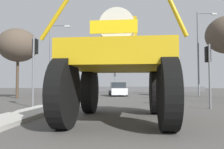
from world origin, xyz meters
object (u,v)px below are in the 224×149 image
(traffic_signal_far_left, at_px, (115,76))
(streetlight_far_right, at_px, (199,49))
(streetlight_far_left, at_px, (52,56))
(traffic_signal_far_right, at_px, (159,75))
(bare_tree_left, at_px, (18,45))
(oversize_sprayer, at_px, (119,66))
(traffic_signal_near_left, at_px, (35,56))
(traffic_signal_near_right, at_px, (208,62))
(sedan_ahead, at_px, (118,89))

(traffic_signal_far_left, bearing_deg, streetlight_far_right, -38.83)
(streetlight_far_left, xyz_separation_m, streetlight_far_right, (15.69, 2.20, 0.85))
(traffic_signal_far_right, relative_size, bare_tree_left, 0.57)
(oversize_sprayer, relative_size, traffic_signal_near_left, 1.47)
(traffic_signal_near_right, height_order, bare_tree_left, bare_tree_left)
(traffic_signal_far_left, xyz_separation_m, bare_tree_left, (-8.31, -12.63, 2.41))
(streetlight_far_right, bearing_deg, traffic_signal_far_left, 141.17)
(oversize_sprayer, xyz_separation_m, traffic_signal_far_right, (4.97, 24.26, 0.71))
(traffic_signal_far_right, distance_m, streetlight_far_right, 8.79)
(oversize_sprayer, bearing_deg, traffic_signal_far_right, -9.42)
(traffic_signal_far_left, height_order, streetlight_far_left, streetlight_far_left)
(sedan_ahead, height_order, traffic_signal_near_right, traffic_signal_near_right)
(bare_tree_left, bearing_deg, traffic_signal_far_right, 40.52)
(traffic_signal_far_left, bearing_deg, traffic_signal_near_right, -73.09)
(traffic_signal_near_right, distance_m, traffic_signal_far_right, 20.16)
(traffic_signal_near_left, bearing_deg, bare_tree_left, 122.75)
(oversize_sprayer, distance_m, traffic_signal_near_left, 6.49)
(streetlight_far_left, relative_size, bare_tree_left, 1.17)
(sedan_ahead, xyz_separation_m, traffic_signal_far_left, (-0.75, 7.47, 1.76))
(traffic_signal_near_left, xyz_separation_m, streetlight_far_left, (-2.54, 10.16, 1.36))
(traffic_signal_near_right, relative_size, traffic_signal_far_left, 1.01)
(oversize_sprayer, distance_m, sedan_ahead, 16.85)
(traffic_signal_near_right, relative_size, bare_tree_left, 0.53)
(oversize_sprayer, distance_m, bare_tree_left, 15.49)
(sedan_ahead, xyz_separation_m, streetlight_far_left, (-6.74, -2.54, 3.54))
(oversize_sprayer, height_order, traffic_signal_far_right, oversize_sprayer)
(oversize_sprayer, xyz_separation_m, traffic_signal_near_left, (-4.94, 4.09, 0.94))
(traffic_signal_near_left, bearing_deg, traffic_signal_near_right, 0.05)
(sedan_ahead, relative_size, bare_tree_left, 0.67)
(traffic_signal_near_right, bearing_deg, bare_tree_left, 152.44)
(traffic_signal_near_right, height_order, traffic_signal_far_left, traffic_signal_near_right)
(oversize_sprayer, bearing_deg, streetlight_far_right, -24.35)
(streetlight_far_left, bearing_deg, traffic_signal_near_right, -39.95)
(traffic_signal_near_left, height_order, streetlight_far_right, streetlight_far_right)
(traffic_signal_near_left, xyz_separation_m, bare_tree_left, (-4.85, 7.54, 2.00))
(traffic_signal_far_left, bearing_deg, bare_tree_left, -123.34)
(oversize_sprayer, relative_size, bare_tree_left, 0.90)
(traffic_signal_near_left, height_order, traffic_signal_near_right, traffic_signal_near_left)
(sedan_ahead, relative_size, streetlight_far_right, 0.47)
(oversize_sprayer, xyz_separation_m, bare_tree_left, (-9.80, 11.64, 2.94))
(oversize_sprayer, relative_size, streetlight_far_right, 0.63)
(traffic_signal_far_right, xyz_separation_m, streetlight_far_left, (-12.45, -10.01, 1.59))
(traffic_signal_near_left, xyz_separation_m, streetlight_far_right, (13.15, 12.36, 2.22))
(sedan_ahead, distance_m, traffic_signal_near_right, 13.90)
(traffic_signal_near_right, height_order, streetlight_far_left, streetlight_far_left)
(traffic_signal_near_left, distance_m, bare_tree_left, 9.19)
(oversize_sprayer, relative_size, streetlight_far_left, 0.77)
(streetlight_far_right, bearing_deg, sedan_ahead, 177.87)
(sedan_ahead, bearing_deg, streetlight_far_left, 102.53)
(traffic_signal_far_left, bearing_deg, traffic_signal_far_right, -0.04)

